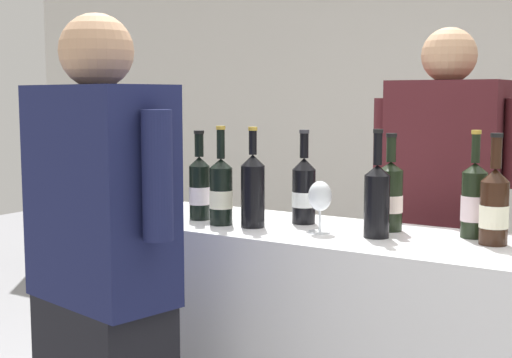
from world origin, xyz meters
name	(u,v)px	position (x,y,z in m)	size (l,w,h in m)	color
wall_back	(491,101)	(0.00, 2.60, 1.40)	(8.00, 0.10, 2.80)	beige
wine_bottle_0	(390,195)	(0.31, 0.10, 1.12)	(0.08, 0.08, 0.31)	black
wine_bottle_1	(169,183)	(-0.43, -0.10, 1.13)	(0.07, 0.07, 0.33)	black
wine_bottle_2	(494,206)	(0.65, 0.06, 1.12)	(0.08, 0.08, 0.33)	black
wine_bottle_3	(253,189)	(-0.10, -0.08, 1.13)	(0.08, 0.08, 0.33)	black
wine_bottle_4	(304,190)	(0.01, 0.07, 1.12)	(0.08, 0.08, 0.32)	black
wine_bottle_6	(199,187)	(-0.33, -0.05, 1.12)	(0.07, 0.07, 0.31)	black
wine_bottle_7	(474,200)	(0.57, 0.13, 1.12)	(0.08, 0.08, 0.33)	black
wine_bottle_8	(221,191)	(-0.21, -0.10, 1.12)	(0.08, 0.08, 0.33)	black
wine_bottle_9	(377,198)	(0.32, -0.02, 1.13)	(0.08, 0.08, 0.33)	black
wine_glass	(320,198)	(0.13, -0.05, 1.11)	(0.08, 0.08, 0.16)	silver
ice_bucket	(98,178)	(-0.77, -0.10, 1.13)	(0.21, 0.21, 0.24)	silver
person_server	(443,260)	(0.35, 0.55, 0.82)	(0.57, 0.24, 1.68)	black
person_guest	(103,314)	(-0.29, -0.58, 0.81)	(0.59, 0.33, 1.66)	black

